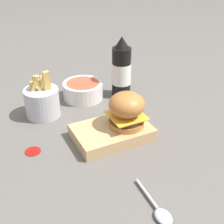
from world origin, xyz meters
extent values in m
plane|color=#5B5651|center=(0.00, 0.00, 0.00)|extent=(6.00, 6.00, 0.00)
cube|color=tan|center=(0.02, 0.06, 0.02)|extent=(0.21, 0.14, 0.04)
cylinder|color=#AD6B33|center=(-0.02, 0.07, 0.04)|extent=(0.10, 0.10, 0.02)
cylinder|color=#422819|center=(-0.02, 0.07, 0.06)|extent=(0.09, 0.09, 0.01)
cube|color=gold|center=(-0.02, 0.07, 0.07)|extent=(0.09, 0.09, 0.00)
ellipsoid|color=#AD6B33|center=(-0.02, 0.07, 0.10)|extent=(0.10, 0.10, 0.07)
cylinder|color=black|center=(-0.13, -0.16, 0.09)|extent=(0.06, 0.06, 0.17)
cylinder|color=white|center=(-0.13, -0.16, 0.08)|extent=(0.07, 0.07, 0.07)
cone|color=black|center=(-0.13, -0.16, 0.19)|extent=(0.05, 0.05, 0.04)
cylinder|color=#B7B7BC|center=(0.16, -0.15, 0.05)|extent=(0.11, 0.11, 0.09)
cube|color=#E5B760|center=(0.16, -0.14, 0.09)|extent=(0.03, 0.01, 0.08)
cube|color=#E5B760|center=(0.13, -0.14, 0.10)|extent=(0.02, 0.02, 0.10)
cube|color=#E5B760|center=(0.14, -0.16, 0.09)|extent=(0.01, 0.03, 0.07)
cube|color=#E5B760|center=(0.18, -0.15, 0.10)|extent=(0.04, 0.03, 0.09)
cube|color=#E5B760|center=(0.14, -0.14, 0.10)|extent=(0.01, 0.02, 0.10)
cube|color=#E5B760|center=(0.15, -0.15, 0.10)|extent=(0.03, 0.04, 0.09)
cube|color=#E5B760|center=(0.17, -0.18, 0.09)|extent=(0.03, 0.04, 0.08)
cube|color=#E5B760|center=(0.18, -0.16, 0.09)|extent=(0.02, 0.01, 0.06)
cube|color=#E5B760|center=(0.16, -0.15, 0.09)|extent=(0.02, 0.01, 0.07)
cylinder|color=silver|center=(0.00, -0.20, 0.03)|extent=(0.14, 0.14, 0.06)
cylinder|color=#CC4C33|center=(0.00, -0.20, 0.06)|extent=(0.11, 0.11, 0.01)
cylinder|color=#B2B2B7|center=(0.05, 0.30, 0.01)|extent=(0.01, 0.09, 0.01)
ellipsoid|color=#B2B2B7|center=(0.05, 0.37, 0.01)|extent=(0.04, 0.05, 0.01)
cylinder|color=#9E140F|center=(0.24, 0.03, 0.00)|extent=(0.04, 0.04, 0.00)
camera|label=1|loc=(0.34, 0.71, 0.51)|focal=50.00mm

